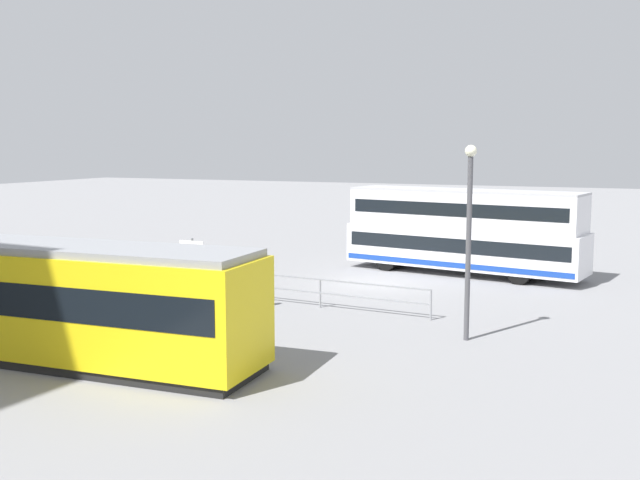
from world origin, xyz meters
name	(u,v)px	position (x,y,z in m)	size (l,w,h in m)	color
ground_plane	(374,284)	(0.00, 0.00, 0.00)	(160.00, 160.00, 0.00)	gray
double_decker_bus	(463,231)	(-2.98, -3.90, 2.01)	(11.36, 4.41, 3.93)	white
tram_yellow	(22,296)	(5.57, 14.40, 1.71)	(14.61, 3.27, 3.29)	yellow
pedestrian_near_railing	(251,280)	(2.54, 6.44, 1.04)	(0.40, 0.40, 1.79)	#4C3F2D
pedestrian_railing	(320,288)	(0.27, 5.31, 0.75)	(8.62, 0.76, 1.08)	gray
info_sign	(192,255)	(6.22, 4.66, 1.54)	(1.16, 0.13, 2.21)	slate
street_lamp	(469,226)	(-5.69, 7.74, 3.55)	(0.36, 0.36, 5.97)	#4C4C51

